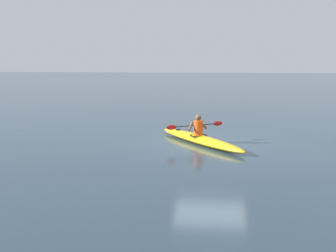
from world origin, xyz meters
The scene contains 3 objects.
ground_plane centered at (0.00, 0.00, 0.00)m, with size 160.00×160.00×0.00m, color #283D4C.
kayak centered at (0.40, -0.35, 0.15)m, with size 3.52×4.60×0.29m.
kayaker centered at (0.47, -0.45, 0.60)m, with size 1.94×1.39×0.73m.
Camera 1 is at (-0.28, 15.26, 2.97)m, focal length 47.88 mm.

